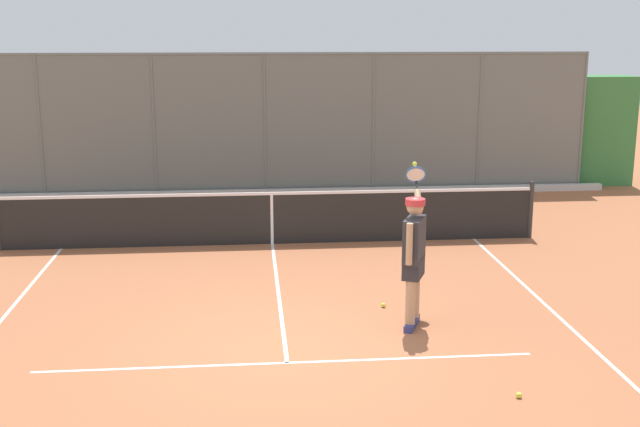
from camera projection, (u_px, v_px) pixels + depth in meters
ground_plane at (285, 348)px, 9.74m from camera, size 60.00×60.00×0.00m
court_line_markings at (288, 371)px, 9.08m from camera, size 7.57×9.73×0.01m
fence_backdrop at (265, 134)px, 19.13m from camera, size 18.26×1.37×3.30m
tennis_net at (272, 217)px, 14.38m from camera, size 9.72×0.09×1.07m
tennis_player at (414, 251)px, 10.25m from camera, size 0.54×1.40×2.02m
tennis_ball_near_baseline at (519, 395)px, 8.42m from camera, size 0.07×0.07×0.07m
tennis_ball_by_sideline at (383, 305)px, 11.17m from camera, size 0.07×0.07×0.07m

